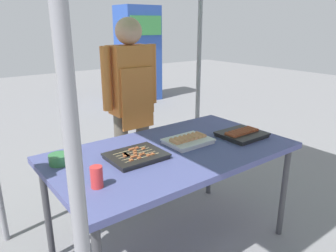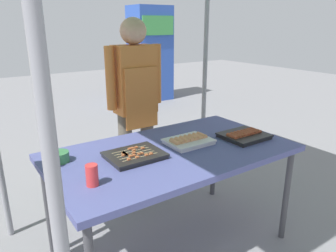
# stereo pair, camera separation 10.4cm
# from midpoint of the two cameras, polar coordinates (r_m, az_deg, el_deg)

# --- Properties ---
(ground_plane) EXTENTS (18.00, 18.00, 0.00)m
(ground_plane) POSITION_cam_midpoint_polar(r_m,az_deg,el_deg) (2.50, -0.53, -20.35)
(ground_plane) COLOR slate
(stall_table) EXTENTS (1.60, 0.90, 0.75)m
(stall_table) POSITION_cam_midpoint_polar(r_m,az_deg,el_deg) (2.14, -0.58, -5.51)
(stall_table) COLOR #4C518C
(stall_table) RESTS_ON ground
(tray_grilled_sausages) EXTENTS (0.31, 0.28, 0.05)m
(tray_grilled_sausages) POSITION_cam_midpoint_polar(r_m,az_deg,el_deg) (2.40, 11.79, -1.43)
(tray_grilled_sausages) COLOR black
(tray_grilled_sausages) RESTS_ON stall_table
(tray_meat_skewers) EXTENTS (0.34, 0.27, 0.04)m
(tray_meat_skewers) POSITION_cam_midpoint_polar(r_m,az_deg,el_deg) (1.99, -7.21, -5.32)
(tray_meat_skewers) COLOR black
(tray_meat_skewers) RESTS_ON stall_table
(tray_pork_links) EXTENTS (0.31, 0.24, 0.06)m
(tray_pork_links) POSITION_cam_midpoint_polar(r_m,az_deg,el_deg) (2.22, 2.25, -2.60)
(tray_pork_links) COLOR silver
(tray_pork_links) RESTS_ON stall_table
(condiment_bowl) EXTENTS (0.12, 0.12, 0.06)m
(condiment_bowl) POSITION_cam_midpoint_polar(r_m,az_deg,el_deg) (2.02, -20.18, -5.57)
(condiment_bowl) COLOR #33723F
(condiment_bowl) RESTS_ON stall_table
(drink_cup_near_edge) EXTENTS (0.06, 0.06, 0.11)m
(drink_cup_near_edge) POSITION_cam_midpoint_polar(r_m,az_deg,el_deg) (1.68, -14.32, -8.79)
(drink_cup_near_edge) COLOR red
(drink_cup_near_edge) RESTS_ON stall_table
(vendor_woman) EXTENTS (0.52, 0.23, 1.59)m
(vendor_woman) POSITION_cam_midpoint_polar(r_m,az_deg,el_deg) (2.77, -7.65, 5.11)
(vendor_woman) COLOR #595147
(vendor_woman) RESTS_ON ground
(neighbor_stall_left) EXTENTS (0.78, 0.63, 1.88)m
(neighbor_stall_left) POSITION_cam_midpoint_polar(r_m,az_deg,el_deg) (6.75, -5.76, 12.62)
(neighbor_stall_left) COLOR #2D51B2
(neighbor_stall_left) RESTS_ON ground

